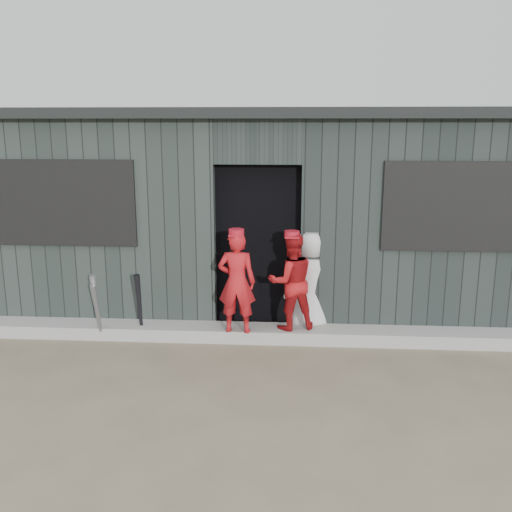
# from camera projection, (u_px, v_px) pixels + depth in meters

# --- Properties ---
(ground) EXTENTS (80.00, 80.00, 0.00)m
(ground) POSITION_uv_depth(u_px,v_px,m) (242.00, 418.00, 4.86)
(ground) COLOR brown
(ground) RESTS_ON ground
(curb) EXTENTS (8.00, 0.36, 0.15)m
(curb) POSITION_uv_depth(u_px,v_px,m) (256.00, 333.00, 6.61)
(curb) COLOR gray
(curb) RESTS_ON ground
(bat_left) EXTENTS (0.08, 0.21, 0.81)m
(bat_left) POSITION_uv_depth(u_px,v_px,m) (97.00, 308.00, 6.46)
(bat_left) COLOR #98979F
(bat_left) RESTS_ON ground
(bat_mid) EXTENTS (0.08, 0.26, 0.72)m
(bat_mid) POSITION_uv_depth(u_px,v_px,m) (98.00, 313.00, 6.44)
(bat_mid) COLOR slate
(bat_mid) RESTS_ON ground
(bat_right) EXTENTS (0.10, 0.27, 0.81)m
(bat_right) POSITION_uv_depth(u_px,v_px,m) (140.00, 306.00, 6.54)
(bat_right) COLOR black
(bat_right) RESTS_ON ground
(player_red_left) EXTENTS (0.43, 0.29, 1.15)m
(player_red_left) POSITION_uv_depth(u_px,v_px,m) (237.00, 282.00, 6.33)
(player_red_left) COLOR red
(player_red_left) RESTS_ON curb
(player_red_right) EXTENTS (0.64, 0.56, 1.11)m
(player_red_right) POSITION_uv_depth(u_px,v_px,m) (291.00, 281.00, 6.44)
(player_red_right) COLOR #A91418
(player_red_right) RESTS_ON curb
(player_grey_back) EXTENTS (0.67, 0.50, 1.26)m
(player_grey_back) POSITION_uv_depth(u_px,v_px,m) (310.00, 282.00, 6.72)
(player_grey_back) COLOR silver
(player_grey_back) RESTS_ON ground
(dugout) EXTENTS (8.30, 3.30, 2.62)m
(dugout) POSITION_uv_depth(u_px,v_px,m) (264.00, 208.00, 7.97)
(dugout) COLOR black
(dugout) RESTS_ON ground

